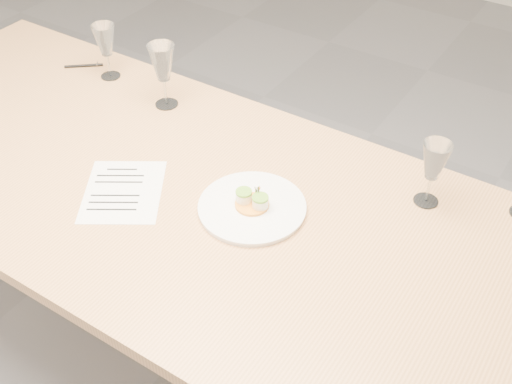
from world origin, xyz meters
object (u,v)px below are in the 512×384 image
Objects in this scene: dining_table at (175,201)px; dinner_plate at (252,207)px; ballpoint_pen at (84,66)px; wine_glass_0 at (105,41)px; recipe_sheet at (123,191)px; wine_glass_2 at (434,162)px; wine_glass_1 at (162,64)px.

dining_table is 0.27m from dinner_plate.
wine_glass_0 is (0.13, 0.00, 0.13)m from ballpoint_pen.
dinner_plate is 0.85× the size of recipe_sheet.
wine_glass_2 is at bearing -1.38° from wine_glass_0.
wine_glass_1 is at bearing 151.73° from dinner_plate.
dinner_plate is 0.50m from wine_glass_2.
wine_glass_1 is at bearing -179.61° from wine_glass_2.
ballpoint_pen is 0.57× the size of wine_glass_0.
recipe_sheet is at bearing -159.05° from dinner_plate.
recipe_sheet reaches higher than dining_table.
dinner_plate is 0.89m from wine_glass_0.
wine_glass_0 is (-0.57, 0.36, 0.21)m from dining_table.
ballpoint_pen is at bearing 110.26° from recipe_sheet.
ballpoint_pen is 0.45m from wine_glass_1.
dining_table is at bearing 13.62° from recipe_sheet.
wine_glass_0 is 1.01× the size of wine_glass_2.
wine_glass_2 reaches higher than dinner_plate.
ballpoint_pen is at bearing 161.37° from dinner_plate.
dining_table is 6.84× the size of recipe_sheet.
wine_glass_2 is at bearing -2.47° from recipe_sheet.
recipe_sheet is (-0.10, -0.10, 0.07)m from dining_table.
dinner_plate is at bearing -28.27° from wine_glass_1.
wine_glass_2 is at bearing 37.07° from dinner_plate.
dining_table is at bearing -172.81° from dinner_plate.
wine_glass_2 reaches higher than ballpoint_pen.
dinner_plate reaches higher than dining_table.
recipe_sheet is 1.59× the size of wine_glass_1.
wine_glass_1 reaches higher than recipe_sheet.
dinner_plate is at bearing -58.21° from ballpoint_pen.
ballpoint_pen is at bearing 175.41° from wine_glass_1.
ballpoint_pen is 0.58× the size of wine_glass_2.
recipe_sheet is 0.87m from wine_glass_2.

